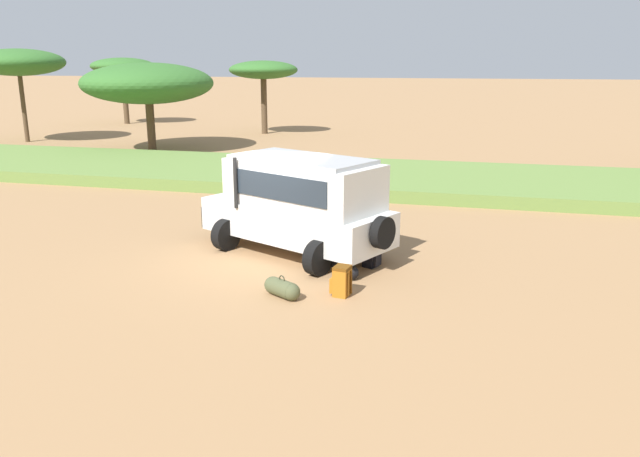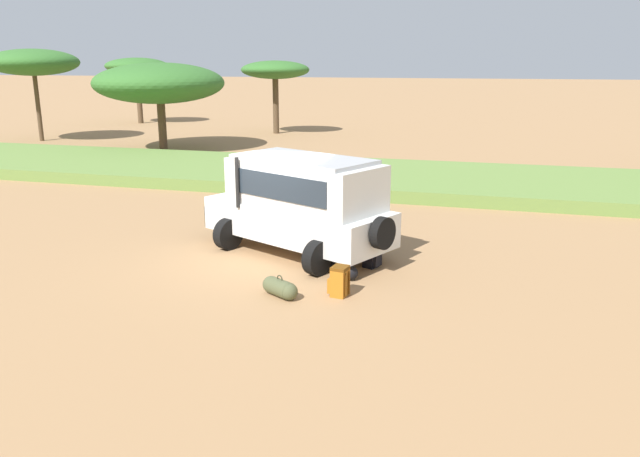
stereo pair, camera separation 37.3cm
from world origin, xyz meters
name	(u,v)px [view 1 (the left image)]	position (x,y,z in m)	size (l,w,h in m)	color
ground_plane	(272,257)	(0.00, 0.00, 0.00)	(320.00, 320.00, 0.00)	#9E754C
grass_bank	(352,176)	(0.00, 10.13, 0.22)	(120.00, 7.00, 0.44)	olive
safari_vehicle	(299,203)	(0.59, 0.46, 1.29)	(5.36, 3.89, 2.44)	silver
backpack_beside_front_wheel	(371,254)	(2.51, -0.15, 0.31)	(0.45, 0.42, 0.64)	black
backpack_cluster_center	(341,281)	(2.23, -2.13, 0.31)	(0.45, 0.42, 0.63)	#B26619
duffel_bag_low_black_case	(345,269)	(2.05, -0.95, 0.17)	(0.71, 0.73, 0.43)	black
duffel_bag_soft_canvas	(282,288)	(1.07, -2.51, 0.18)	(0.85, 0.65, 0.46)	#4C5133
acacia_tree_far_left	(123,67)	(-21.32, 29.10, 4.22)	(4.78, 4.41, 4.88)	brown
acacia_tree_left_mid	(18,63)	(-21.20, 17.82, 4.56)	(5.20, 5.21, 5.34)	brown
acacia_tree_centre_back	(148,83)	(-12.22, 16.39, 3.51)	(6.78, 7.11, 4.58)	brown
acacia_tree_right_mid	(263,71)	(-8.93, 25.36, 4.03)	(4.47, 4.06, 4.68)	brown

